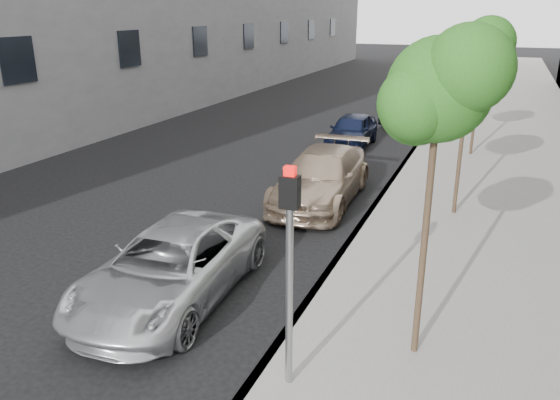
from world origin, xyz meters
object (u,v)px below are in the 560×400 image
Objects in this scene: sedan_blue at (352,131)px; sedan_rear at (409,92)px; minivan at (171,266)px; tree_near at (441,90)px; tree_mid at (473,55)px; signal_pole at (289,254)px; tree_far at (485,42)px; suv at (322,177)px; sedan_black at (406,108)px.

sedan_rear is at bearing 86.68° from sedan_blue.
tree_near is at bearing -5.25° from minivan.
tree_mid reaches higher than tree_near.
tree_near reaches higher than signal_pole.
signal_pole is at bearing -137.76° from tree_near.
minivan is at bearing -109.30° from tree_far.
sedan_blue is 10.74m from sedan_rear.
signal_pole is at bearing -101.12° from tree_mid.
signal_pole is 0.85× the size of sedan_blue.
sedan_rear is at bearing 103.13° from tree_mid.
suv is 1.32× the size of sedan_blue.
tree_mid is at bearing -0.93° from suv.
sedan_blue is at bearing 87.20° from minivan.
minivan is at bearing -99.95° from suv.
signal_pole is at bearing -31.53° from minivan.
signal_pole is (-1.56, -1.41, -2.01)m from tree_near.
tree_near is at bearing 40.62° from signal_pole.
tree_far reaches higher than sedan_blue.
sedan_rear is (-0.69, 5.08, 0.04)m from sedan_black.
sedan_blue is at bearing 99.82° from signal_pole.
tree_mid is at bearing -56.34° from sedan_blue.
tree_near is 5.67m from minivan.
minivan is at bearing 149.61° from signal_pole.
suv is at bearing 102.99° from signal_pole.
sedan_rear is at bearing 103.26° from sedan_black.
tree_far is at bearing -53.99° from sedan_black.
tree_near is at bearing -71.90° from sedan_blue.
sedan_rear is (0.46, 10.73, 0.07)m from sedan_blue.
minivan is 0.97× the size of sedan_rear.
tree_far is 0.97× the size of sedan_rear.
sedan_rear reaches higher than sedan_blue.
sedan_blue is (0.01, 12.80, -0.02)m from minivan.
signal_pole is 0.65× the size of sedan_rear.
tree_far is at bearing -0.85° from sedan_blue.
tree_mid reaches higher than signal_pole.
signal_pole reaches higher than sedan_black.
signal_pole is 25.30m from sedan_rear.
sedan_blue is 0.91× the size of sedan_black.
minivan is at bearing -125.42° from tree_mid.
tree_mid is at bearing -84.17° from sedan_rear.
sedan_blue is 5.77m from sedan_black.
suv is (-3.60, 6.44, -3.40)m from tree_near.
minivan is at bearing -88.07° from sedan_black.
signal_pole is at bearing -79.44° from sedan_blue.
tree_near is 1.30× the size of sedan_blue.
tree_far is 7.37m from sedan_black.
sedan_blue is at bearing 124.55° from tree_mid.
tree_near is at bearing -90.00° from tree_mid.
minivan is at bearing 177.50° from tree_near.
tree_near reaches higher than sedan_blue.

